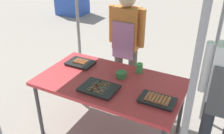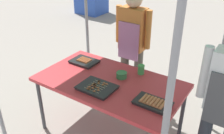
{
  "view_description": "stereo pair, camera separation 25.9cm",
  "coord_description": "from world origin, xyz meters",
  "px_view_note": "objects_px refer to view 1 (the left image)",
  "views": [
    {
      "loc": [
        1.08,
        -2.04,
        2.15
      ],
      "look_at": [
        0.0,
        0.05,
        0.9
      ],
      "focal_mm": 39.3,
      "sensor_mm": 36.0,
      "label": 1
    },
    {
      "loc": [
        1.31,
        -1.91,
        2.15
      ],
      "look_at": [
        0.0,
        0.05,
        0.9
      ],
      "focal_mm": 39.3,
      "sensor_mm": 36.0,
      "label": 2
    }
  ],
  "objects_px": {
    "stall_table": "(110,85)",
    "drink_cup_near_edge": "(139,68)",
    "tray_pork_links": "(157,100)",
    "condiment_bowl": "(121,74)",
    "tray_meat_skewers": "(99,88)",
    "vendor_woman": "(126,39)",
    "tray_grilled_sausages": "(81,63)"
  },
  "relations": [
    {
      "from": "vendor_woman",
      "to": "tray_meat_skewers",
      "type": "bearing_deg",
      "value": 98.97
    },
    {
      "from": "drink_cup_near_edge",
      "to": "vendor_woman",
      "type": "height_order",
      "value": "vendor_woman"
    },
    {
      "from": "tray_meat_skewers",
      "to": "condiment_bowl",
      "type": "xyz_separation_m",
      "value": [
        0.09,
        0.34,
        0.02
      ]
    },
    {
      "from": "stall_table",
      "to": "tray_pork_links",
      "type": "height_order",
      "value": "tray_pork_links"
    },
    {
      "from": "stall_table",
      "to": "tray_meat_skewers",
      "type": "height_order",
      "value": "tray_meat_skewers"
    },
    {
      "from": "drink_cup_near_edge",
      "to": "condiment_bowl",
      "type": "bearing_deg",
      "value": -124.92
    },
    {
      "from": "stall_table",
      "to": "tray_pork_links",
      "type": "relative_size",
      "value": 4.62
    },
    {
      "from": "stall_table",
      "to": "drink_cup_near_edge",
      "type": "bearing_deg",
      "value": 57.31
    },
    {
      "from": "tray_grilled_sausages",
      "to": "vendor_woman",
      "type": "relative_size",
      "value": 0.21
    },
    {
      "from": "tray_meat_skewers",
      "to": "condiment_bowl",
      "type": "relative_size",
      "value": 3.18
    },
    {
      "from": "stall_table",
      "to": "drink_cup_near_edge",
      "type": "relative_size",
      "value": 14.34
    },
    {
      "from": "stall_table",
      "to": "tray_meat_skewers",
      "type": "relative_size",
      "value": 4.2
    },
    {
      "from": "tray_pork_links",
      "to": "condiment_bowl",
      "type": "distance_m",
      "value": 0.57
    },
    {
      "from": "stall_table",
      "to": "drink_cup_near_edge",
      "type": "distance_m",
      "value": 0.41
    },
    {
      "from": "stall_table",
      "to": "tray_pork_links",
      "type": "xyz_separation_m",
      "value": [
        0.58,
        -0.13,
        0.07
      ]
    },
    {
      "from": "tray_pork_links",
      "to": "tray_meat_skewers",
      "type": "bearing_deg",
      "value": -172.89
    },
    {
      "from": "stall_table",
      "to": "tray_grilled_sausages",
      "type": "distance_m",
      "value": 0.55
    },
    {
      "from": "tray_pork_links",
      "to": "drink_cup_near_edge",
      "type": "xyz_separation_m",
      "value": [
        -0.37,
        0.47,
        0.03
      ]
    },
    {
      "from": "tray_grilled_sausages",
      "to": "vendor_woman",
      "type": "height_order",
      "value": "vendor_woman"
    },
    {
      "from": "vendor_woman",
      "to": "drink_cup_near_edge",
      "type": "bearing_deg",
      "value": 129.36
    },
    {
      "from": "condiment_bowl",
      "to": "stall_table",
      "type": "bearing_deg",
      "value": -119.13
    },
    {
      "from": "stall_table",
      "to": "condiment_bowl",
      "type": "xyz_separation_m",
      "value": [
        0.07,
        0.13,
        0.09
      ]
    },
    {
      "from": "condiment_bowl",
      "to": "drink_cup_near_edge",
      "type": "relative_size",
      "value": 1.07
    },
    {
      "from": "condiment_bowl",
      "to": "tray_pork_links",
      "type": "bearing_deg",
      "value": -27.53
    },
    {
      "from": "stall_table",
      "to": "vendor_woman",
      "type": "distance_m",
      "value": 0.86
    },
    {
      "from": "stall_table",
      "to": "drink_cup_near_edge",
      "type": "height_order",
      "value": "drink_cup_near_edge"
    },
    {
      "from": "tray_pork_links",
      "to": "vendor_woman",
      "type": "relative_size",
      "value": 0.22
    },
    {
      "from": "tray_meat_skewers",
      "to": "vendor_woman",
      "type": "height_order",
      "value": "vendor_woman"
    },
    {
      "from": "tray_meat_skewers",
      "to": "tray_grilled_sausages",
      "type": "bearing_deg",
      "value": 141.4
    },
    {
      "from": "tray_pork_links",
      "to": "vendor_woman",
      "type": "xyz_separation_m",
      "value": [
        -0.76,
        0.94,
        0.16
      ]
    },
    {
      "from": "tray_grilled_sausages",
      "to": "condiment_bowl",
      "type": "height_order",
      "value": "condiment_bowl"
    },
    {
      "from": "condiment_bowl",
      "to": "tray_grilled_sausages",
      "type": "bearing_deg",
      "value": 174.87
    }
  ]
}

